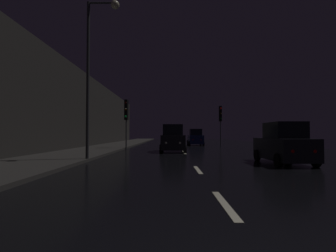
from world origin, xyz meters
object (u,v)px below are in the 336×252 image
object	(u,v)px
car_distant_taillights	(195,138)
traffic_light_far_left	(126,113)
car_approaching_headlights	(173,139)
car_parked_right_near	(284,145)
traffic_light_far_right	(220,117)
streetlamp_overhead	(96,57)

from	to	relation	value
car_distant_taillights	traffic_light_far_left	bearing A→B (deg)	138.47
car_approaching_headlights	car_parked_right_near	xyz separation A→B (m)	(5.26, -8.22, -0.09)
car_parked_right_near	traffic_light_far_right	bearing A→B (deg)	-2.34
traffic_light_far_left	car_distant_taillights	size ratio (longest dim) A/B	1.15
car_approaching_headlights	car_distant_taillights	world-z (taller)	car_approaching_headlights
car_approaching_headlights	streetlamp_overhead	bearing A→B (deg)	-28.90
traffic_light_far_left	streetlamp_overhead	bearing A→B (deg)	13.67
car_approaching_headlights	car_distant_taillights	xyz separation A→B (m)	(2.96, 11.53, -0.07)
traffic_light_far_left	car_parked_right_near	bearing A→B (deg)	52.15
traffic_light_far_right	car_distant_taillights	distance (m)	4.07
streetlamp_overhead	car_parked_right_near	bearing A→B (deg)	-4.96
car_parked_right_near	traffic_light_far_left	bearing A→B (deg)	39.64
traffic_light_far_right	car_distant_taillights	xyz separation A→B (m)	(-3.11, 0.16, -2.62)
car_approaching_headlights	car_parked_right_near	world-z (taller)	car_approaching_headlights
streetlamp_overhead	car_approaching_headlights	bearing A→B (deg)	61.10
streetlamp_overhead	car_parked_right_near	world-z (taller)	streetlamp_overhead
traffic_light_far_left	car_distant_taillights	xyz separation A→B (m)	(7.26, 8.20, -2.41)
car_approaching_headlights	car_distant_taillights	bearing A→B (deg)	165.62
traffic_light_far_right	car_distant_taillights	world-z (taller)	traffic_light_far_right
car_approaching_headlights	traffic_light_far_left	bearing A→B (deg)	-127.71
car_approaching_headlights	car_parked_right_near	distance (m)	9.76
car_parked_right_near	streetlamp_overhead	bearing A→B (deg)	85.04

